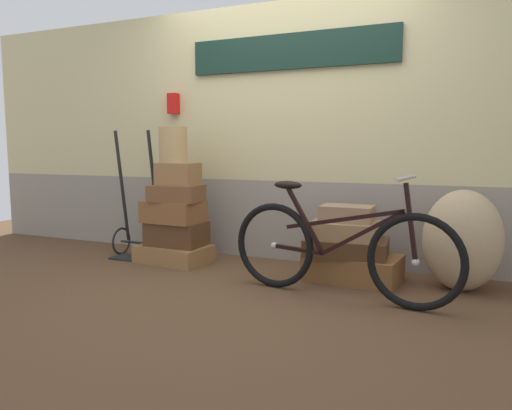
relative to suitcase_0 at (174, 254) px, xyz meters
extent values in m
cube|color=#513823|center=(0.87, -0.26, -0.11)|extent=(9.05, 5.20, 0.06)
cube|color=gray|center=(0.87, 0.59, 0.29)|extent=(7.05, 0.20, 0.74)
cube|color=#CCBC84|center=(0.87, 0.59, 1.47)|extent=(7.05, 0.20, 1.61)
cube|color=#142D23|center=(0.95, 0.47, 1.81)|extent=(1.92, 0.04, 0.31)
cube|color=red|center=(-0.26, 0.45, 1.40)|extent=(0.10, 0.08, 0.20)
cube|color=olive|center=(0.00, 0.00, 0.00)|extent=(0.69, 0.49, 0.16)
cube|color=#4C2D19|center=(0.02, 0.02, 0.19)|extent=(0.52, 0.35, 0.22)
cube|color=brown|center=(0.00, 0.01, 0.39)|extent=(0.53, 0.38, 0.19)
cube|color=brown|center=(0.05, -0.01, 0.56)|extent=(0.47, 0.36, 0.14)
cube|color=olive|center=(0.05, 0.02, 0.73)|extent=(0.35, 0.26, 0.20)
cube|color=brown|center=(1.64, 0.04, 0.02)|extent=(0.76, 0.51, 0.21)
cube|color=#4C2D19|center=(1.59, 0.02, 0.19)|extent=(0.66, 0.47, 0.13)
cube|color=#9E754C|center=(1.58, 0.00, 0.33)|extent=(0.54, 0.38, 0.14)
cube|color=#937051|center=(1.59, 0.02, 0.46)|extent=(0.40, 0.27, 0.12)
cylinder|color=tan|center=(0.01, 0.01, 0.99)|extent=(0.25, 0.25, 0.32)
torus|color=black|center=(-0.65, 0.07, 0.06)|extent=(0.02, 0.27, 0.27)
torus|color=black|center=(-0.22, 0.07, 0.06)|extent=(0.02, 0.27, 0.27)
cylinder|color=black|center=(-0.43, 0.07, 0.06)|extent=(0.43, 0.02, 0.02)
cylinder|color=black|center=(-0.62, 0.07, 0.59)|extent=(0.03, 0.18, 1.07)
cylinder|color=black|center=(-0.25, 0.07, 0.59)|extent=(0.03, 0.18, 1.07)
cube|color=black|center=(-0.43, -0.04, -0.07)|extent=(0.39, 0.22, 0.02)
ellipsoid|color=tan|center=(2.42, 0.10, 0.29)|extent=(0.56, 0.48, 0.75)
torus|color=black|center=(1.13, -0.37, 0.24)|extent=(0.64, 0.13, 0.64)
sphere|color=#B2B2B7|center=(1.13, -0.37, 0.24)|extent=(0.05, 0.05, 0.05)
torus|color=black|center=(2.15, -0.51, 0.24)|extent=(0.64, 0.13, 0.64)
sphere|color=#B2B2B7|center=(2.15, -0.51, 0.24)|extent=(0.05, 0.05, 0.05)
cube|color=black|center=(1.80, -0.46, 0.39)|extent=(0.57, 0.10, 0.36)
cube|color=black|center=(1.38, -0.41, 0.45)|extent=(0.31, 0.07, 0.47)
cube|color=black|center=(1.32, -0.40, 0.23)|extent=(0.39, 0.08, 0.04)
cube|color=black|center=(1.66, -0.44, 0.48)|extent=(0.84, 0.14, 0.20)
cube|color=black|center=(2.11, -0.50, 0.49)|extent=(0.11, 0.04, 0.51)
ellipsoid|color=black|center=(1.24, -0.39, 0.70)|extent=(0.23, 0.12, 0.06)
cylinder|color=#A5A5AD|center=(2.07, -0.50, 0.78)|extent=(0.08, 0.46, 0.02)
camera|label=1|loc=(2.40, -3.67, 0.97)|focal=33.73mm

